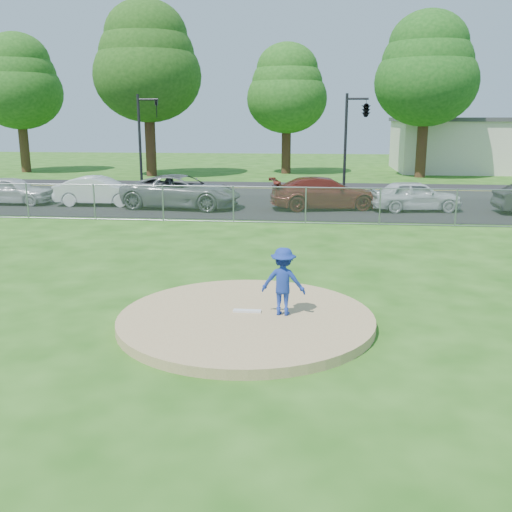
{
  "coord_description": "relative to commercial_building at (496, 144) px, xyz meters",
  "views": [
    {
      "loc": [
        1.4,
        -11.31,
        4.24
      ],
      "look_at": [
        0.0,
        2.0,
        1.0
      ],
      "focal_mm": 40.0,
      "sensor_mm": 36.0,
      "label": 1
    }
  ],
  "objects": [
    {
      "name": "tree_center",
      "position": [
        -17.0,
        -4.0,
        4.31
      ],
      "size": [
        6.16,
        6.16,
        9.84
      ],
      "color": "#392014",
      "rests_on": "ground"
    },
    {
      "name": "parked_car_gray",
      "position": [
        -21.06,
        -22.36,
        -1.36
      ],
      "size": [
        5.92,
        3.18,
        1.58
      ],
      "primitive_type": "imported",
      "rotation": [
        0.0,
        0.0,
        1.47
      ],
      "color": "slate",
      "rests_on": "parking_lot"
    },
    {
      "name": "parked_car_white",
      "position": [
        -25.31,
        -21.97,
        -1.44
      ],
      "size": [
        4.37,
        1.65,
        1.42
      ],
      "primitive_type": "imported",
      "rotation": [
        0.0,
        0.0,
        1.6
      ],
      "color": "silver",
      "rests_on": "parking_lot"
    },
    {
      "name": "chain_link_fence",
      "position": [
        -16.0,
        -26.0,
        -1.41
      ],
      "size": [
        40.0,
        0.06,
        1.5
      ],
      "primitive_type": "cube",
      "color": "gray",
      "rests_on": "ground"
    },
    {
      "name": "traffic_cone",
      "position": [
        -21.39,
        -22.28,
        -1.8
      ],
      "size": [
        0.36,
        0.36,
        0.7
      ],
      "primitive_type": "cone",
      "color": "#FF4F0D",
      "rests_on": "parking_lot"
    },
    {
      "name": "parked_car_silver",
      "position": [
        -29.88,
        -22.06,
        -1.45
      ],
      "size": [
        4.13,
        1.71,
        1.4
      ],
      "primitive_type": "imported",
      "rotation": [
        0.0,
        0.0,
        1.59
      ],
      "color": "silver",
      "rests_on": "parking_lot"
    },
    {
      "name": "pitching_rubber",
      "position": [
        -16.0,
        -37.8,
        -1.94
      ],
      "size": [
        0.6,
        0.15,
        0.04
      ],
      "primitive_type": "cube",
      "color": "white",
      "rests_on": "pitchers_mound"
    },
    {
      "name": "pitcher",
      "position": [
        -15.23,
        -37.86,
        -1.24
      ],
      "size": [
        0.99,
        0.64,
        1.44
      ],
      "primitive_type": "imported",
      "rotation": [
        0.0,
        0.0,
        3.02
      ],
      "color": "navy",
      "rests_on": "pitchers_mound"
    },
    {
      "name": "parked_car_darkred",
      "position": [
        -14.18,
        -21.98,
        -1.39
      ],
      "size": [
        5.54,
        3.15,
        1.51
      ],
      "primitive_type": "imported",
      "rotation": [
        0.0,
        0.0,
        1.78
      ],
      "color": "maroon",
      "rests_on": "parking_lot"
    },
    {
      "name": "tree_left",
      "position": [
        -27.0,
        -7.0,
        6.08
      ],
      "size": [
        7.84,
        7.84,
        12.53
      ],
      "color": "#392014",
      "rests_on": "ground"
    },
    {
      "name": "street",
      "position": [
        -16.0,
        -14.0,
        -2.16
      ],
      "size": [
        60.0,
        7.0,
        0.01
      ],
      "primitive_type": "cube",
      "color": "black",
      "rests_on": "ground"
    },
    {
      "name": "commercial_building",
      "position": [
        0.0,
        0.0,
        0.0
      ],
      "size": [
        16.4,
        9.4,
        4.3
      ],
      "color": "beige",
      "rests_on": "ground"
    },
    {
      "name": "pitchers_mound",
      "position": [
        -16.0,
        -38.0,
        -2.06
      ],
      "size": [
        5.4,
        5.4,
        0.2
      ],
      "primitive_type": "cylinder",
      "color": "tan",
      "rests_on": "ground"
    },
    {
      "name": "tree_far_left",
      "position": [
        -38.0,
        -5.0,
        4.9
      ],
      "size": [
        6.72,
        6.72,
        10.74
      ],
      "color": "#3C2615",
      "rests_on": "ground"
    },
    {
      "name": "parked_car_pearl",
      "position": [
        -9.97,
        -22.11,
        -1.44
      ],
      "size": [
        4.37,
        2.27,
        1.42
      ],
      "primitive_type": "imported",
      "rotation": [
        0.0,
        0.0,
        1.72
      ],
      "color": "silver",
      "rests_on": "parking_lot"
    },
    {
      "name": "traffic_signal_center",
      "position": [
        -12.03,
        -16.0,
        2.45
      ],
      "size": [
        1.42,
        2.48,
        5.6
      ],
      "color": "black",
      "rests_on": "ground"
    },
    {
      "name": "parking_lot",
      "position": [
        -16.0,
        -21.5,
        -2.15
      ],
      "size": [
        50.0,
        8.0,
        0.01
      ],
      "primitive_type": "cube",
      "color": "black",
      "rests_on": "ground"
    },
    {
      "name": "tree_right",
      "position": [
        -7.0,
        -6.0,
        5.49
      ],
      "size": [
        7.28,
        7.28,
        11.63
      ],
      "color": "#3A2215",
      "rests_on": "ground"
    },
    {
      "name": "ground",
      "position": [
        -16.0,
        -28.0,
        -2.16
      ],
      "size": [
        120.0,
        120.0,
        0.0
      ],
      "primitive_type": "plane",
      "color": "#1F5212",
      "rests_on": "ground"
    },
    {
      "name": "traffic_signal_left",
      "position": [
        -24.76,
        -16.0,
        1.2
      ],
      "size": [
        1.28,
        0.2,
        5.6
      ],
      "color": "black",
      "rests_on": "ground"
    }
  ]
}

